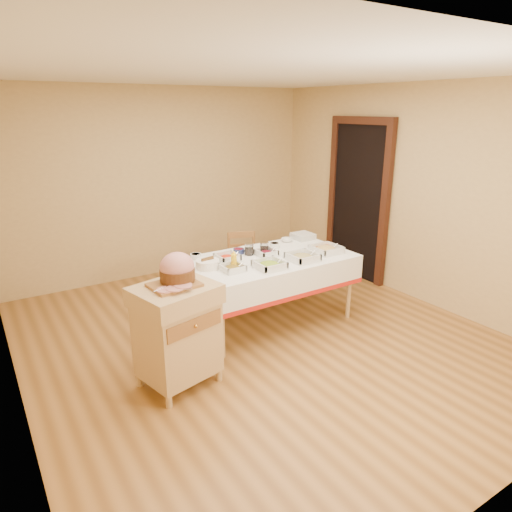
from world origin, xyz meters
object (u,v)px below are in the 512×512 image
(dining_chair, at_px, (243,265))
(bread_basket, at_px, (208,264))
(preserve_jar_left, at_px, (249,250))
(brass_platter, at_px, (324,246))
(mustard_bottle, at_px, (234,260))
(plate_stack, at_px, (303,236))
(ham_on_board, at_px, (177,271))
(butcher_cart, at_px, (177,330))
(dining_table, at_px, (269,271))
(preserve_jar_right, at_px, (264,248))

(dining_chair, distance_m, bread_basket, 1.16)
(preserve_jar_left, relative_size, brass_platter, 0.42)
(mustard_bottle, bearing_deg, plate_stack, 20.32)
(ham_on_board, bearing_deg, butcher_cart, -141.89)
(dining_table, relative_size, brass_platter, 5.81)
(ham_on_board, relative_size, preserve_jar_right, 3.21)
(dining_table, bearing_deg, dining_chair, 80.57)
(preserve_jar_left, bearing_deg, dining_chair, 65.12)
(preserve_jar_right, distance_m, plate_stack, 0.76)
(bread_basket, xyz_separation_m, plate_stack, (1.48, 0.33, -0.01))
(ham_on_board, relative_size, preserve_jar_left, 3.14)
(bread_basket, relative_size, plate_stack, 1.01)
(butcher_cart, height_order, preserve_jar_right, butcher_cart)
(butcher_cart, height_order, ham_on_board, ham_on_board)
(dining_table, relative_size, ham_on_board, 4.43)
(mustard_bottle, height_order, brass_platter, mustard_bottle)
(butcher_cart, bearing_deg, dining_table, 24.05)
(ham_on_board, distance_m, brass_platter, 2.11)
(butcher_cart, height_order, mustard_bottle, mustard_bottle)
(ham_on_board, height_order, preserve_jar_left, ham_on_board)
(dining_table, height_order, plate_stack, plate_stack)
(dining_table, height_order, brass_platter, brass_platter)
(preserve_jar_right, bearing_deg, dining_chair, 81.56)
(preserve_jar_left, distance_m, brass_platter, 0.90)
(dining_table, xyz_separation_m, plate_stack, (0.76, 0.37, 0.20))
(butcher_cart, bearing_deg, plate_stack, 24.78)
(butcher_cart, relative_size, dining_chair, 1.10)
(preserve_jar_left, bearing_deg, butcher_cart, -146.92)
(dining_chair, height_order, bread_basket, bread_basket)
(dining_chair, xyz_separation_m, mustard_bottle, (-0.62, -0.84, 0.41))
(dining_table, xyz_separation_m, bread_basket, (-0.72, 0.04, 0.21))
(butcher_cart, distance_m, ham_on_board, 0.51)
(butcher_cart, distance_m, preserve_jar_left, 1.48)
(dining_table, distance_m, dining_chair, 0.77)
(dining_table, height_order, preserve_jar_right, preserve_jar_right)
(preserve_jar_right, height_order, mustard_bottle, mustard_bottle)
(dining_chair, bearing_deg, mustard_bottle, -126.31)
(butcher_cart, distance_m, dining_chair, 2.00)
(dining_chair, height_order, ham_on_board, ham_on_board)
(preserve_jar_left, height_order, mustard_bottle, mustard_bottle)
(dining_table, xyz_separation_m, preserve_jar_left, (-0.13, 0.19, 0.22))
(dining_chair, xyz_separation_m, brass_platter, (0.60, -0.80, 0.35))
(mustard_bottle, xyz_separation_m, bread_basket, (-0.23, 0.13, -0.04))
(plate_stack, distance_m, brass_platter, 0.43)
(brass_platter, bearing_deg, ham_on_board, -165.93)
(dining_table, bearing_deg, preserve_jar_left, 125.43)
(preserve_jar_right, xyz_separation_m, brass_platter, (0.69, -0.20, -0.04))
(brass_platter, bearing_deg, preserve_jar_left, 163.97)
(mustard_bottle, distance_m, plate_stack, 1.34)
(dining_chair, xyz_separation_m, plate_stack, (0.64, -0.37, 0.37))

